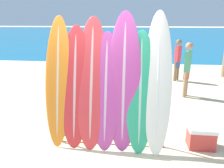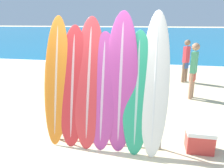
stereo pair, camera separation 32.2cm
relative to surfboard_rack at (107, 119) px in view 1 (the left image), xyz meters
The scene contains 15 objects.
ground_plane 0.67m from the surfboard_rack, 126.73° to the right, with size 160.00×160.00×0.00m, color beige.
ocean_water 37.07m from the surfboard_rack, 90.41° to the left, with size 120.00×60.00×0.01m.
surfboard_rack is the anchor object (origin of this frame).
surfboard_slot_0 1.14m from the surfboard_rack, behind, with size 0.49×0.62×2.38m.
surfboard_slot_1 0.84m from the surfboard_rack, behind, with size 0.56×0.61×2.21m.
surfboard_slot_2 0.74m from the surfboard_rack, behind, with size 0.58×0.71×2.37m.
surfboard_slot_3 0.55m from the surfboard_rack, behind, with size 0.54×0.62×2.10m.
surfboard_slot_4 0.79m from the surfboard_rack, ahead, with size 0.60×0.64×2.46m.
surfboard_slot_5 0.82m from the surfboard_rack, ahead, with size 0.52×0.70×2.13m.
surfboard_slot_6 1.16m from the surfboard_rack, ahead, with size 0.49×0.85×2.47m.
person_near_water 3.61m from the surfboard_rack, 55.59° to the left, with size 0.24×0.28×1.66m.
person_mid_beach 4.63m from the surfboard_rack, 110.63° to the left, with size 0.25×0.20×1.51m.
person_far_left 4.27m from the surfboard_rack, 123.07° to the left, with size 0.24×0.27×1.56m.
person_far_right 5.23m from the surfboard_rack, 66.85° to the left, with size 0.27×0.27×1.60m.
cooler_box 1.77m from the surfboard_rack, ahead, with size 0.48×0.36×0.41m.
Camera 1 is at (0.78, -3.33, 2.29)m, focal length 35.00 mm.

